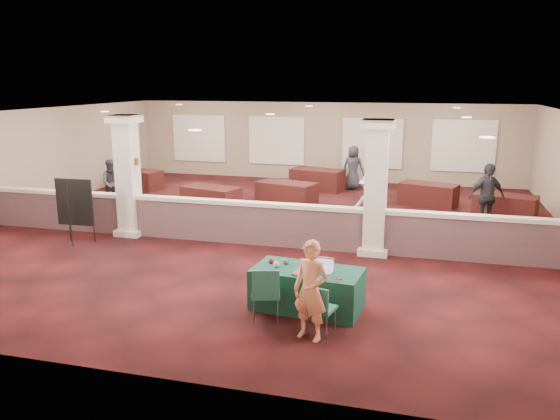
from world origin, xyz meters
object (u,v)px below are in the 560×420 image
(far_table_back_left, at_px, (139,179))
(attendee_b, at_px, (370,206))
(near_table, at_px, (307,289))
(conf_chair_side, at_px, (266,290))
(far_table_front_right, at_px, (505,207))
(attendee_c, at_px, (486,197))
(easel_board, at_px, (75,203))
(far_table_back_center, at_px, (317,179))
(attendee_d, at_px, (353,168))
(attendee_a, at_px, (113,183))
(conf_chair_main, at_px, (320,306))
(far_table_front_center, at_px, (286,194))
(far_table_front_left, at_px, (211,198))
(woman, at_px, (311,291))
(far_table_back_right, at_px, (428,195))

(far_table_back_left, relative_size, attendee_b, 1.06)
(near_table, relative_size, conf_chair_side, 2.00)
(far_table_front_right, relative_size, far_table_back_left, 1.01)
(attendee_c, bearing_deg, easel_board, 174.16)
(easel_board, height_order, far_table_back_left, easel_board)
(far_table_back_center, height_order, attendee_d, attendee_d)
(far_table_back_left, distance_m, attendee_c, 12.63)
(conf_chair_side, distance_m, attendee_a, 10.25)
(far_table_back_center, bearing_deg, easel_board, -118.02)
(conf_chair_main, bearing_deg, conf_chair_side, -178.93)
(far_table_front_right, xyz_separation_m, far_table_back_left, (-13.00, 1.38, -0.00))
(attendee_d, bearing_deg, far_table_front_center, 72.05)
(conf_chair_main, height_order, attendee_c, attendee_c)
(conf_chair_side, bearing_deg, far_table_front_left, 102.04)
(conf_chair_main, relative_size, far_table_front_right, 0.47)
(near_table, bearing_deg, attendee_a, 146.82)
(conf_chair_side, relative_size, woman, 0.60)
(conf_chair_side, relative_size, far_table_front_left, 0.53)
(far_table_back_right, distance_m, attendee_a, 10.42)
(attendee_b, bearing_deg, far_table_back_right, 93.18)
(far_table_back_right, distance_m, attendee_d, 3.55)
(far_table_front_right, distance_m, attendee_b, 4.84)
(conf_chair_side, distance_m, far_table_back_left, 13.02)
(woman, bearing_deg, far_table_back_left, 147.96)
(conf_chair_side, relative_size, attendee_b, 0.59)
(attendee_b, distance_m, attendee_d, 6.47)
(near_table, xyz_separation_m, attendee_a, (-7.89, 6.44, 0.41))
(far_table_back_center, height_order, attendee_a, attendee_a)
(far_table_back_center, bearing_deg, far_table_front_center, -99.50)
(conf_chair_side, relative_size, far_table_back_center, 0.50)
(attendee_d, bearing_deg, attendee_b, 111.30)
(conf_chair_main, bearing_deg, attendee_d, 109.08)
(conf_chair_main, xyz_separation_m, attendee_c, (3.24, 7.56, 0.44))
(easel_board, relative_size, woman, 1.03)
(woman, bearing_deg, easel_board, 169.95)
(far_table_front_left, xyz_separation_m, far_table_front_right, (9.00, 1.23, -0.01))
(far_table_front_right, height_order, attendee_c, attendee_c)
(conf_chair_main, xyz_separation_m, far_table_front_right, (3.95, 9.06, -0.14))
(near_table, distance_m, attendee_a, 10.19)
(conf_chair_side, bearing_deg, far_table_back_left, 112.20)
(far_table_back_left, distance_m, attendee_a, 3.17)
(woman, xyz_separation_m, attendee_d, (-0.97, 12.60, 0.02))
(woman, bearing_deg, conf_chair_side, 172.00)
(conf_chair_main, distance_m, far_table_back_left, 13.82)
(conf_chair_side, bearing_deg, near_table, 36.08)
(far_table_front_center, relative_size, attendee_b, 1.15)
(conf_chair_main, distance_m, far_table_front_left, 9.32)
(attendee_b, bearing_deg, woman, -69.52)
(conf_chair_side, bearing_deg, woman, -42.03)
(conf_chair_side, bearing_deg, far_table_front_center, 85.89)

